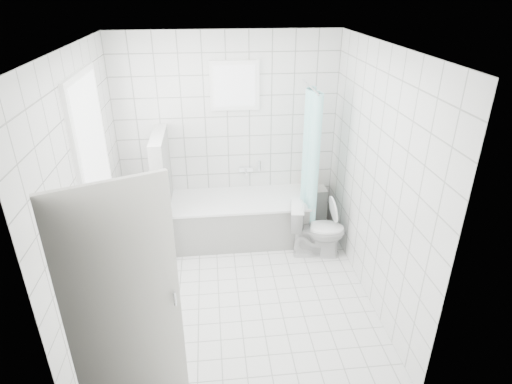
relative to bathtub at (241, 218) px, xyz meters
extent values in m
plane|color=white|center=(-0.12, -1.12, -0.29)|extent=(3.00, 3.00, 0.00)
plane|color=white|center=(-0.12, -1.12, 2.31)|extent=(3.00, 3.00, 0.00)
cube|color=white|center=(-0.12, 0.38, 1.01)|extent=(2.80, 0.02, 2.60)
cube|color=white|center=(-0.12, -2.62, 1.01)|extent=(2.80, 0.02, 2.60)
cube|color=white|center=(-1.52, -1.12, 1.01)|extent=(0.02, 3.00, 2.60)
cube|color=white|center=(1.28, -1.12, 1.01)|extent=(0.02, 3.00, 2.60)
cube|color=white|center=(-1.48, -0.82, 1.31)|extent=(0.01, 0.90, 1.40)
cube|color=white|center=(-0.02, 0.33, 1.66)|extent=(0.50, 0.01, 0.50)
cube|color=white|center=(-1.43, -0.82, 0.57)|extent=(0.18, 1.02, 0.08)
cube|color=silver|center=(-1.00, -2.46, 0.71)|extent=(0.76, 0.33, 2.00)
cube|color=white|center=(0.00, 0.00, -0.02)|extent=(1.76, 0.75, 0.55)
cube|color=white|center=(0.00, 0.00, 0.27)|extent=(1.78, 0.77, 0.03)
cube|color=white|center=(-0.95, -0.05, 0.46)|extent=(0.15, 0.85, 1.50)
cube|color=white|center=(0.99, 0.25, -0.02)|extent=(0.40, 0.24, 0.55)
imported|color=white|center=(0.91, -0.47, 0.05)|extent=(0.73, 0.49, 0.68)
cylinder|color=silver|center=(0.83, -0.02, 1.71)|extent=(0.02, 0.80, 0.02)
cube|color=silver|center=(0.10, 0.33, 0.56)|extent=(0.18, 0.06, 0.06)
imported|color=#C64DA1|center=(-1.42, -1.18, 0.77)|extent=(0.14, 0.14, 0.33)
imported|color=white|center=(-1.42, -0.88, 0.70)|extent=(0.19, 0.19, 0.18)
imported|color=#34C5EC|center=(-1.42, -1.01, 0.69)|extent=(0.11, 0.11, 0.17)
imported|color=white|center=(-1.42, -0.71, 0.75)|extent=(0.14, 0.14, 0.27)
cylinder|color=#F2391C|center=(0.95, 0.28, 0.37)|extent=(0.06, 0.06, 0.22)
cylinder|color=#19981F|center=(0.92, 0.16, 0.37)|extent=(0.06, 0.06, 0.23)
cylinder|color=yellow|center=(1.02, 0.19, 0.39)|extent=(0.06, 0.06, 0.26)
camera|label=1|loc=(-0.33, -4.88, 2.79)|focal=30.00mm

